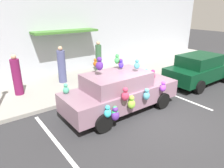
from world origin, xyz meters
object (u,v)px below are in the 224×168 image
object	(u,v)px
pedestrian_walking_past	(17,76)
pedestrian_by_lamp	(62,66)
parked_sedan_behind	(200,69)
pedestrian_near_shopfront	(99,58)
plush_covered_car	(120,91)
teddy_bear_on_sidewalk	(100,83)

from	to	relation	value
pedestrian_walking_past	pedestrian_by_lamp	world-z (taller)	pedestrian_by_lamp
parked_sedan_behind	pedestrian_near_shopfront	world-z (taller)	pedestrian_near_shopfront
pedestrian_walking_past	pedestrian_near_shopfront	bearing A→B (deg)	9.16
plush_covered_car	pedestrian_near_shopfront	distance (m)	4.81
pedestrian_near_shopfront	parked_sedan_behind	bearing A→B (deg)	-53.23
parked_sedan_behind	plush_covered_car	bearing A→B (deg)	179.44
plush_covered_car	pedestrian_near_shopfront	xyz separation A→B (m)	(1.90, 4.41, 0.19)
pedestrian_walking_past	parked_sedan_behind	bearing A→B (deg)	-24.74
plush_covered_car	teddy_bear_on_sidewalk	world-z (taller)	plush_covered_car
pedestrian_near_shopfront	pedestrian_walking_past	xyz separation A→B (m)	(-4.70, -0.76, -0.02)
teddy_bear_on_sidewalk	pedestrian_near_shopfront	bearing A→B (deg)	57.86
plush_covered_car	pedestrian_near_shopfront	bearing A→B (deg)	66.73
pedestrian_near_shopfront	pedestrian_walking_past	bearing A→B (deg)	-170.84
pedestrian_near_shopfront	pedestrian_by_lamp	bearing A→B (deg)	-170.49
plush_covered_car	pedestrian_by_lamp	xyz separation A→B (m)	(-0.59, 4.00, 0.20)
plush_covered_car	pedestrian_walking_past	bearing A→B (deg)	127.54
parked_sedan_behind	pedestrian_walking_past	bearing A→B (deg)	155.26
parked_sedan_behind	pedestrian_near_shopfront	distance (m)	5.58
plush_covered_car	teddy_bear_on_sidewalk	xyz separation A→B (m)	(0.46, 2.13, -0.38)
pedestrian_by_lamp	plush_covered_car	bearing A→B (deg)	-81.66
plush_covered_car	pedestrian_walking_past	xyz separation A→B (m)	(-2.81, 3.65, 0.17)
plush_covered_car	parked_sedan_behind	size ratio (longest dim) A/B	1.11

